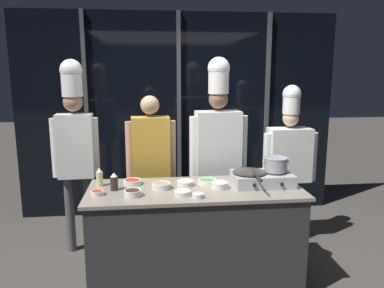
# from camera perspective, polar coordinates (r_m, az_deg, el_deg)

# --- Properties ---
(ground_plane) EXTENTS (24.00, 24.00, 0.00)m
(ground_plane) POSITION_cam_1_polar(r_m,az_deg,el_deg) (3.71, 0.46, -20.45)
(ground_plane) COLOR #47423D
(window_wall_back) EXTENTS (4.24, 0.09, 2.70)m
(window_wall_back) POSITION_cam_1_polar(r_m,az_deg,el_deg) (5.05, -2.02, 4.30)
(window_wall_back) COLOR black
(window_wall_back) RESTS_ON ground_plane
(demo_counter) EXTENTS (1.89, 0.75, 0.92)m
(demo_counter) POSITION_cam_1_polar(r_m,az_deg,el_deg) (3.49, 0.47, -13.96)
(demo_counter) COLOR #2D2D30
(demo_counter) RESTS_ON ground_plane
(portable_stove) EXTENTS (0.53, 0.36, 0.12)m
(portable_stove) POSITION_cam_1_polar(r_m,az_deg,el_deg) (3.47, 10.64, -5.20)
(portable_stove) COLOR #B2B5BA
(portable_stove) RESTS_ON demo_counter
(frying_pan) EXTENTS (0.31, 0.53, 0.04)m
(frying_pan) POSITION_cam_1_polar(r_m,az_deg,el_deg) (3.41, 8.75, -3.97)
(frying_pan) COLOR #38332D
(frying_pan) RESTS_ON portable_stove
(stock_pot) EXTENTS (0.24, 0.21, 0.13)m
(stock_pot) POSITION_cam_1_polar(r_m,az_deg,el_deg) (3.47, 12.63, -3.01)
(stock_pot) COLOR #93969B
(stock_pot) RESTS_ON portable_stove
(squeeze_bottle_soy) EXTENTS (0.07, 0.07, 0.16)m
(squeeze_bottle_soy) POSITION_cam_1_polar(r_m,az_deg,el_deg) (3.32, -11.77, -5.68)
(squeeze_bottle_soy) COLOR #332319
(squeeze_bottle_soy) RESTS_ON demo_counter
(squeeze_bottle_oil) EXTENTS (0.06, 0.06, 0.17)m
(squeeze_bottle_oil) POSITION_cam_1_polar(r_m,az_deg,el_deg) (3.47, -13.91, -4.96)
(squeeze_bottle_oil) COLOR beige
(squeeze_bottle_oil) RESTS_ON demo_counter
(prep_bowl_ginger) EXTENTS (0.16, 0.16, 0.04)m
(prep_bowl_ginger) POSITION_cam_1_polar(r_m,az_deg,el_deg) (3.41, -1.03, -5.89)
(prep_bowl_ginger) COLOR white
(prep_bowl_ginger) RESTS_ON demo_counter
(prep_bowl_mushrooms) EXTENTS (0.17, 0.17, 0.05)m
(prep_bowl_mushrooms) POSITION_cam_1_polar(r_m,az_deg,el_deg) (3.32, -4.71, -6.30)
(prep_bowl_mushrooms) COLOR white
(prep_bowl_mushrooms) RESTS_ON demo_counter
(prep_bowl_soy_glaze) EXTENTS (0.15, 0.15, 0.05)m
(prep_bowl_soy_glaze) POSITION_cam_1_polar(r_m,az_deg,el_deg) (3.15, -9.03, -7.32)
(prep_bowl_soy_glaze) COLOR white
(prep_bowl_soy_glaze) RESTS_ON demo_counter
(prep_bowl_chili_flakes) EXTENTS (0.16, 0.16, 0.05)m
(prep_bowl_chili_flakes) POSITION_cam_1_polar(r_m,az_deg,el_deg) (3.47, -9.06, -5.68)
(prep_bowl_chili_flakes) COLOR white
(prep_bowl_chili_flakes) RESTS_ON demo_counter
(prep_bowl_onion) EXTENTS (0.10, 0.10, 0.04)m
(prep_bowl_onion) POSITION_cam_1_polar(r_m,az_deg,el_deg) (3.08, 0.90, -7.81)
(prep_bowl_onion) COLOR white
(prep_bowl_onion) RESTS_ON demo_counter
(prep_bowl_bell_pepper) EXTENTS (0.11, 0.11, 0.04)m
(prep_bowl_bell_pepper) POSITION_cam_1_polar(r_m,az_deg,el_deg) (3.24, -14.25, -7.18)
(prep_bowl_bell_pepper) COLOR white
(prep_bowl_bell_pepper) RESTS_ON demo_counter
(prep_bowl_chicken) EXTENTS (0.14, 0.14, 0.04)m
(prep_bowl_chicken) POSITION_cam_1_polar(r_m,az_deg,el_deg) (3.14, -1.46, -7.40)
(prep_bowl_chicken) COLOR white
(prep_bowl_chicken) RESTS_ON demo_counter
(prep_bowl_scallions) EXTENTS (0.17, 0.17, 0.04)m
(prep_bowl_scallions) POSITION_cam_1_polar(r_m,az_deg,el_deg) (3.46, 2.37, -5.69)
(prep_bowl_scallions) COLOR white
(prep_bowl_scallions) RESTS_ON demo_counter
(prep_bowl_garlic) EXTENTS (0.15, 0.15, 0.06)m
(prep_bowl_garlic) POSITION_cam_1_polar(r_m,az_deg,el_deg) (3.32, 4.24, -6.19)
(prep_bowl_garlic) COLOR white
(prep_bowl_garlic) RESTS_ON demo_counter
(chef_head) EXTENTS (0.49, 0.23, 2.06)m
(chef_head) POSITION_cam_1_polar(r_m,az_deg,el_deg) (4.09, -17.38, 0.85)
(chef_head) COLOR #4C4C51
(chef_head) RESTS_ON ground_plane
(person_guest) EXTENTS (0.52, 0.23, 1.70)m
(person_guest) POSITION_cam_1_polar(r_m,az_deg,el_deg) (3.95, -6.27, -2.23)
(person_guest) COLOR #2D3856
(person_guest) RESTS_ON ground_plane
(chef_sous) EXTENTS (0.62, 0.27, 2.09)m
(chef_sous) POSITION_cam_1_polar(r_m,az_deg,el_deg) (3.98, 3.95, 0.23)
(chef_sous) COLOR #4C4C51
(chef_sous) RESTS_ON ground_plane
(chef_line) EXTENTS (0.61, 0.25, 1.80)m
(chef_line) POSITION_cam_1_polar(r_m,az_deg,el_deg) (4.28, 14.54, -1.93)
(chef_line) COLOR #232326
(chef_line) RESTS_ON ground_plane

